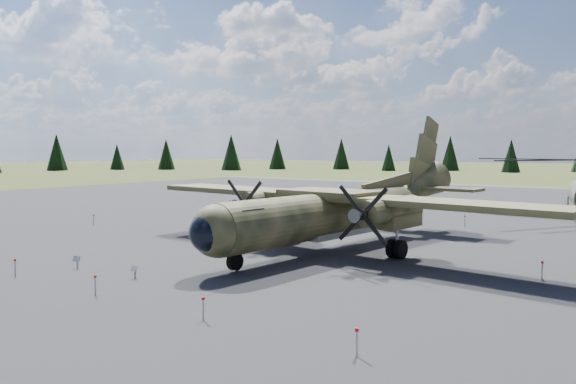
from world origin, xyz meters
The scene contains 7 objects.
ground centered at (0.00, 0.00, 0.00)m, with size 500.00×500.00×0.00m, color #4E5425.
apron centered at (0.00, 10.00, 0.00)m, with size 120.00×120.00×0.04m, color #59595E.
transport_plane centered at (4.77, 1.90, 2.58)m, with size 27.35×24.73×9.00m.
info_placard_left centered at (-3.21, -10.75, 0.43)m, with size 0.44×0.26×0.64m.
info_placard_right centered at (0.93, -10.58, 0.41)m, with size 0.41×0.21×0.61m.
barrier_fence centered at (-0.46, -0.08, 0.51)m, with size 33.12×29.62×0.85m.
treeline centered at (-0.80, 0.63, 4.78)m, with size 286.80×282.48×10.97m.
Camera 1 is at (21.33, -27.60, 5.95)m, focal length 35.00 mm.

